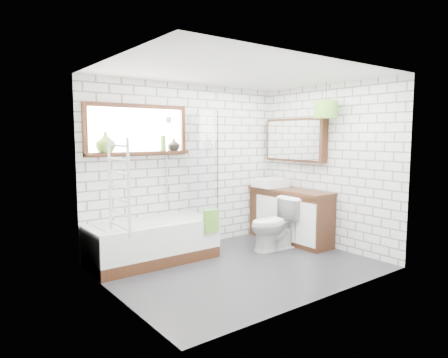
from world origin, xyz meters
TOP-DOWN VIEW (x-y plane):
  - floor at (0.00, 0.00)m, footprint 3.40×2.60m
  - ceiling at (0.00, 0.00)m, footprint 3.40×2.60m
  - wall_back at (0.00, 1.30)m, footprint 3.40×0.01m
  - wall_front at (0.00, -1.30)m, footprint 3.40×0.01m
  - wall_left at (-1.70, 0.00)m, footprint 0.01×2.60m
  - wall_right at (1.70, 0.00)m, footprint 0.01×2.60m
  - window at (-0.85, 1.26)m, footprint 1.52×0.16m
  - towel_radiator at (-1.66, 0.00)m, footprint 0.06×0.52m
  - mirror_cabinet at (1.62, 0.60)m, footprint 0.16×1.20m
  - shower_riser at (-0.40, 1.26)m, footprint 0.02×0.02m
  - bathtub at (-0.83, 0.92)m, footprint 1.73×0.76m
  - shower_screen at (0.02, 0.92)m, footprint 0.02×0.72m
  - towel_green at (-0.11, 0.54)m, footprint 0.23×0.06m
  - towel_beige at (-0.11, 0.54)m, footprint 0.20×0.05m
  - vanity at (1.46, 0.54)m, footprint 0.48×1.50m
  - basin at (1.40, 0.95)m, footprint 0.49×0.43m
  - tap at (1.56, 0.95)m, footprint 0.03×0.03m
  - toilet at (0.92, 0.34)m, footprint 0.51×0.82m
  - vase_olive at (-1.33, 1.23)m, footprint 0.34×0.34m
  - vase_dark at (-0.29, 1.23)m, footprint 0.20×0.20m
  - bottle at (-0.47, 1.23)m, footprint 0.09×0.09m
  - pendant at (1.45, -0.14)m, footprint 0.34×0.34m

SIDE VIEW (x-z plane):
  - floor at x=0.00m, z-range -0.01..0.00m
  - bathtub at x=-0.83m, z-range 0.00..0.56m
  - toilet at x=0.92m, z-range 0.00..0.79m
  - vanity at x=1.46m, z-range 0.00..0.86m
  - towel_green at x=-0.11m, z-range 0.38..0.70m
  - towel_beige at x=-0.11m, z-range 0.41..0.67m
  - basin at x=1.40m, z-range 0.86..1.00m
  - tap at x=1.56m, z-range 0.91..1.06m
  - towel_radiator at x=-1.66m, z-range 0.70..1.70m
  - wall_back at x=0.00m, z-range 0.00..2.50m
  - wall_front at x=0.00m, z-range 0.00..2.50m
  - wall_left at x=-1.70m, z-range 0.00..2.50m
  - wall_right at x=1.70m, z-range 0.00..2.50m
  - shower_screen at x=0.02m, z-range 0.56..2.06m
  - shower_riser at x=-0.40m, z-range 0.70..2.00m
  - vase_dark at x=-0.29m, z-range 1.48..1.67m
  - bottle at x=-0.47m, z-range 1.48..1.70m
  - vase_olive at x=-1.33m, z-range 1.48..1.75m
  - mirror_cabinet at x=1.62m, z-range 1.30..2.00m
  - window at x=-0.85m, z-range 1.46..2.14m
  - pendant at x=1.45m, z-range 1.97..2.23m
  - ceiling at x=0.00m, z-range 2.50..2.51m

